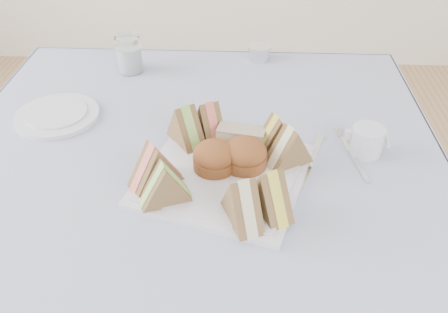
{
  "coord_description": "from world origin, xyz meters",
  "views": [
    {
      "loc": [
        0.1,
        -0.76,
        1.33
      ],
      "look_at": [
        0.06,
        -0.06,
        0.8
      ],
      "focal_mm": 38.0,
      "sensor_mm": 36.0,
      "label": 1
    }
  ],
  "objects_px": {
    "table": "(200,277)",
    "serving_plate": "(224,175)",
    "creamer_jug": "(367,141)",
    "water_glass": "(129,54)"
  },
  "relations": [
    {
      "from": "serving_plate",
      "to": "creamer_jug",
      "type": "xyz_separation_m",
      "value": [
        0.28,
        0.1,
        0.02
      ]
    },
    {
      "from": "serving_plate",
      "to": "creamer_jug",
      "type": "distance_m",
      "value": 0.3
    },
    {
      "from": "table",
      "to": "serving_plate",
      "type": "distance_m",
      "value": 0.39
    },
    {
      "from": "water_glass",
      "to": "creamer_jug",
      "type": "distance_m",
      "value": 0.65
    },
    {
      "from": "water_glass",
      "to": "creamer_jug",
      "type": "relative_size",
      "value": 1.46
    },
    {
      "from": "creamer_jug",
      "to": "water_glass",
      "type": "bearing_deg",
      "value": 154.03
    },
    {
      "from": "serving_plate",
      "to": "water_glass",
      "type": "height_order",
      "value": "water_glass"
    },
    {
      "from": "table",
      "to": "creamer_jug",
      "type": "relative_size",
      "value": 13.78
    },
    {
      "from": "table",
      "to": "creamer_jug",
      "type": "height_order",
      "value": "creamer_jug"
    },
    {
      "from": "table",
      "to": "serving_plate",
      "type": "height_order",
      "value": "serving_plate"
    }
  ]
}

